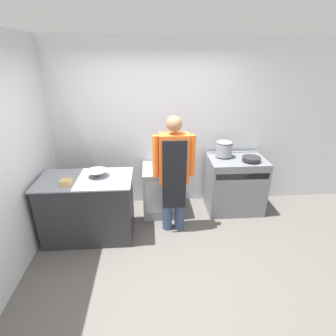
{
  "coord_description": "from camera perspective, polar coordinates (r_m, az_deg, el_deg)",
  "views": [
    {
      "loc": [
        -0.15,
        -2.51,
        2.43
      ],
      "look_at": [
        0.09,
        0.89,
        0.94
      ],
      "focal_mm": 28.0,
      "sensor_mm": 36.0,
      "label": 1
    }
  ],
  "objects": [
    {
      "name": "saute_pan",
      "position": [
        4.24,
        17.71,
        1.97
      ],
      "size": [
        0.28,
        0.28,
        0.05
      ],
      "color": "#262628",
      "rests_on": "stove"
    },
    {
      "name": "prep_counter",
      "position": [
        3.88,
        -16.87,
        -8.21
      ],
      "size": [
        1.25,
        0.71,
        0.9
      ],
      "color": "#2D2D33",
      "rests_on": "ground_plane"
    },
    {
      "name": "wall_back",
      "position": [
        4.29,
        -1.92,
        8.96
      ],
      "size": [
        8.0,
        0.05,
        2.7
      ],
      "color": "silver",
      "rests_on": "ground_plane"
    },
    {
      "name": "fridge_unit",
      "position": [
        4.3,
        -1.57,
        -4.78
      ],
      "size": [
        0.57,
        0.64,
        0.78
      ],
      "color": "#93999E",
      "rests_on": "ground_plane"
    },
    {
      "name": "stove",
      "position": [
        4.46,
        14.32,
        -3.5
      ],
      "size": [
        0.89,
        0.62,
        0.93
      ],
      "color": "slate",
      "rests_on": "ground_plane"
    },
    {
      "name": "plastic_tub",
      "position": [
        3.58,
        -21.33,
        -2.89
      ],
      "size": [
        0.13,
        0.13,
        0.07
      ],
      "color": "#D8B266",
      "rests_on": "prep_counter"
    },
    {
      "name": "wall_left",
      "position": [
        4.01,
        -27.39,
        5.24
      ],
      "size": [
        0.05,
        8.0,
        2.7
      ],
      "color": "silver",
      "rests_on": "ground_plane"
    },
    {
      "name": "ground_plane",
      "position": [
        3.5,
        -0.49,
        -20.45
      ],
      "size": [
        14.0,
        14.0,
        0.0
      ],
      "primitive_type": "plane",
      "color": "#5B5651"
    },
    {
      "name": "person_cook",
      "position": [
        3.6,
        1.25,
        -0.44
      ],
      "size": [
        0.58,
        0.24,
        1.72
      ],
      "color": "#38476B",
      "rests_on": "ground_plane"
    },
    {
      "name": "mixing_bowl",
      "position": [
        3.68,
        -15.25,
        -1.13
      ],
      "size": [
        0.29,
        0.29,
        0.09
      ],
      "color": "gray",
      "rests_on": "prep_counter"
    },
    {
      "name": "stock_pot",
      "position": [
        4.27,
        12.12,
        4.22
      ],
      "size": [
        0.26,
        0.26,
        0.25
      ],
      "color": "gray",
      "rests_on": "stove"
    }
  ]
}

